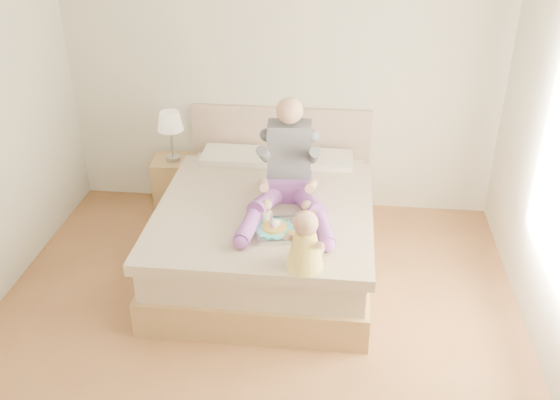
# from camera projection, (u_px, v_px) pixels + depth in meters

# --- Properties ---
(room) EXTENTS (4.02, 4.22, 2.71)m
(room) POSITION_uv_depth(u_px,v_px,m) (257.00, 148.00, 3.73)
(room) COLOR brown
(room) RESTS_ON ground
(bed) EXTENTS (1.70, 2.18, 1.00)m
(bed) POSITION_uv_depth(u_px,v_px,m) (268.00, 225.00, 5.25)
(bed) COLOR #987447
(bed) RESTS_ON ground
(nightstand) EXTENTS (0.45, 0.41, 0.51)m
(nightstand) POSITION_uv_depth(u_px,v_px,m) (177.00, 183.00, 6.07)
(nightstand) COLOR #987447
(nightstand) RESTS_ON ground
(lamp) EXTENTS (0.24, 0.24, 0.49)m
(lamp) POSITION_uv_depth(u_px,v_px,m) (170.00, 124.00, 5.75)
(lamp) COLOR #A9ACB0
(lamp) RESTS_ON nightstand
(adult) EXTENTS (0.73, 1.04, 0.86)m
(adult) POSITION_uv_depth(u_px,v_px,m) (288.00, 175.00, 4.86)
(adult) COLOR #753A91
(adult) RESTS_ON bed
(tray) EXTENTS (0.55, 0.47, 0.14)m
(tray) POSITION_uv_depth(u_px,v_px,m) (287.00, 227.00, 4.60)
(tray) COLOR #A9ACB0
(tray) RESTS_ON bed
(baby) EXTENTS (0.30, 0.38, 0.42)m
(baby) POSITION_uv_depth(u_px,v_px,m) (306.00, 244.00, 4.14)
(baby) COLOR #FCDC4F
(baby) RESTS_ON bed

